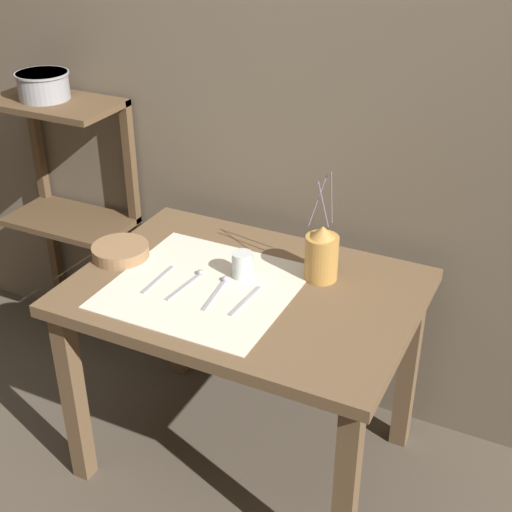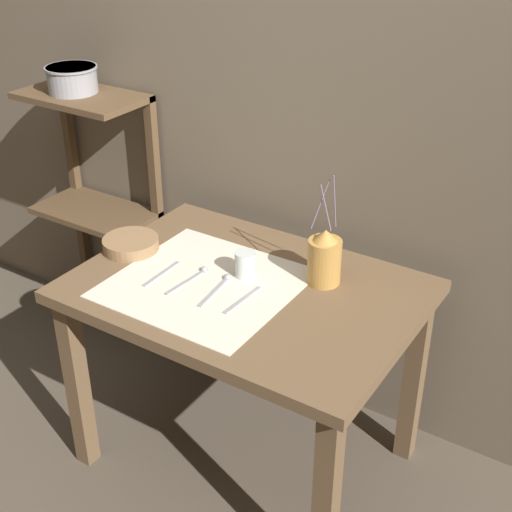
% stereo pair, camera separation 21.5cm
% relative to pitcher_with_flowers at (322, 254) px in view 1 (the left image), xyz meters
% --- Properties ---
extents(ground_plane, '(12.00, 12.00, 0.00)m').
position_rel_pitcher_with_flowers_xyz_m(ground_plane, '(-0.19, -0.15, -0.81)').
color(ground_plane, brown).
extents(stone_wall_back, '(7.00, 0.06, 2.40)m').
position_rel_pitcher_with_flowers_xyz_m(stone_wall_back, '(-0.19, 0.34, 0.39)').
color(stone_wall_back, '#6B5E4C').
rests_on(stone_wall_back, ground_plane).
extents(wooden_table, '(1.07, 0.76, 0.72)m').
position_rel_pitcher_with_flowers_xyz_m(wooden_table, '(-0.19, -0.15, -0.19)').
color(wooden_table, brown).
rests_on(wooden_table, ground_plane).
extents(wooden_shelf_unit, '(0.50, 0.28, 1.11)m').
position_rel_pitcher_with_flowers_xyz_m(wooden_shelf_unit, '(-1.14, 0.18, -0.04)').
color(wooden_shelf_unit, brown).
rests_on(wooden_shelf_unit, ground_plane).
extents(linen_cloth, '(0.55, 0.54, 0.00)m').
position_rel_pitcher_with_flowers_xyz_m(linen_cloth, '(-0.31, -0.21, -0.08)').
color(linen_cloth, beige).
rests_on(linen_cloth, wooden_table).
extents(pitcher_with_flowers, '(0.11, 0.11, 0.37)m').
position_rel_pitcher_with_flowers_xyz_m(pitcher_with_flowers, '(0.00, 0.00, 0.00)').
color(pitcher_with_flowers, '#B7843D').
rests_on(pitcher_with_flowers, wooden_table).
extents(wooden_bowl, '(0.19, 0.19, 0.04)m').
position_rel_pitcher_with_flowers_xyz_m(wooden_bowl, '(-0.65, -0.17, -0.06)').
color(wooden_bowl, '#8E6B47').
rests_on(wooden_bowl, wooden_table).
extents(glass_tumbler_near, '(0.07, 0.07, 0.09)m').
position_rel_pitcher_with_flowers_xyz_m(glass_tumbler_near, '(-0.23, -0.11, -0.04)').
color(glass_tumbler_near, silver).
rests_on(glass_tumbler_near, wooden_table).
extents(fork_outer, '(0.01, 0.18, 0.00)m').
position_rel_pitcher_with_flowers_xyz_m(fork_outer, '(-0.46, -0.24, -0.08)').
color(fork_outer, '#939399').
rests_on(fork_outer, wooden_table).
extents(spoon_inner, '(0.03, 0.19, 0.02)m').
position_rel_pitcher_with_flowers_xyz_m(spoon_inner, '(-0.36, -0.19, -0.08)').
color(spoon_inner, '#939399').
rests_on(spoon_inner, wooden_table).
extents(spoon_outer, '(0.04, 0.19, 0.02)m').
position_rel_pitcher_with_flowers_xyz_m(spoon_outer, '(-0.26, -0.19, -0.08)').
color(spoon_outer, '#939399').
rests_on(spoon_outer, wooden_table).
extents(fork_inner, '(0.02, 0.18, 0.00)m').
position_rel_pitcher_with_flowers_xyz_m(fork_inner, '(-0.15, -0.23, -0.08)').
color(fork_inner, '#939399').
rests_on(fork_inner, wooden_table).
extents(metal_pot_large, '(0.20, 0.20, 0.10)m').
position_rel_pitcher_with_flowers_xyz_m(metal_pot_large, '(-1.17, 0.15, 0.35)').
color(metal_pot_large, '#939399').
rests_on(metal_pot_large, wooden_shelf_unit).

